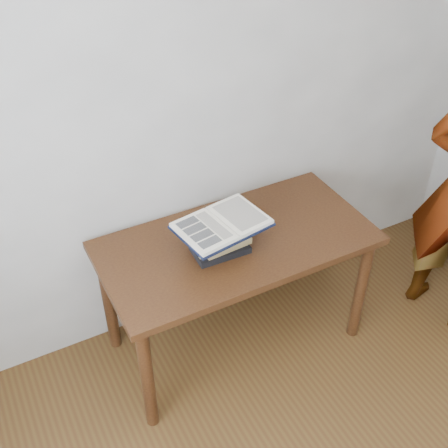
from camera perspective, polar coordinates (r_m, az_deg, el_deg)
desk at (r=2.73m, az=1.30°, el=-3.23°), size 1.31×0.65×0.70m
book_stack at (r=2.56m, az=-0.56°, el=-1.42°), size 0.26×0.19×0.15m
open_book at (r=2.49m, az=-0.22°, el=-0.01°), size 0.43×0.33×0.03m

